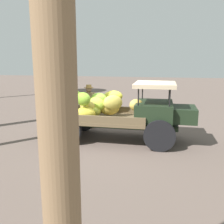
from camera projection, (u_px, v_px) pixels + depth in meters
name	position (u px, v px, depth m)	size (l,w,h in m)	color
ground_plane	(122.00, 138.00, 8.40)	(60.00, 60.00, 0.00)	#66554D
truck	(122.00, 111.00, 8.03)	(4.50, 1.86, 1.90)	black
farmer	(89.00, 104.00, 9.50)	(0.54, 0.50, 1.66)	olive
wooden_crate	(59.00, 125.00, 9.18)	(0.46, 0.48, 0.47)	olive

